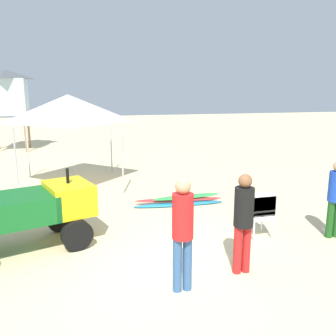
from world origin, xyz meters
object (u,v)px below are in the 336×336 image
Objects in this scene: utility_cart at (27,210)px; surfboard_pile at (181,200)px; popup_canopy at (68,109)px; lifeguard_tower at (7,92)px; lifeguard_near_left at (336,195)px; lifeguard_near_right at (183,227)px; stacked_plastic_chairs at (261,210)px; lifeguard_near_center at (243,217)px.

surfboard_pile is (3.65, 1.82, -0.67)m from utility_cart.
lifeguard_tower reaches higher than popup_canopy.
lifeguard_near_right is (-3.65, -1.09, 0.10)m from lifeguard_near_left.
lifeguard_near_left is 0.55× the size of popup_canopy.
lifeguard_near_right is at bearing -42.31° from utility_cart.
popup_canopy is at bearing 131.65° from lifeguard_near_left.
lifeguard_near_left reaches higher than surfboard_pile.
lifeguard_tower is at bearing 116.26° from stacked_plastic_chairs.
utility_cart is at bearing -153.49° from surfboard_pile.
surfboard_pile is 1.53× the size of lifeguard_near_left.
lifeguard_near_center is 0.58× the size of popup_canopy.
lifeguard_tower is (-5.61, 14.67, 1.98)m from lifeguard_near_center.
surfboard_pile is at bearing -46.24° from popup_canopy.
lifeguard_near_center is (3.52, -1.92, 0.19)m from utility_cart.
stacked_plastic_chairs is (4.57, -0.73, -0.18)m from utility_cart.
lifeguard_near_center is 0.42× the size of lifeguard_tower.
utility_cart is 1.13× the size of surfboard_pile.
popup_canopy is at bearing 133.76° from surfboard_pile.
utility_cart is 4.63m from stacked_plastic_chairs.
stacked_plastic_chairs is 0.58× the size of lifeguard_near_right.
lifeguard_near_left is 0.95× the size of lifeguard_near_center.
lifeguard_near_right is at bearing -73.29° from lifeguard_tower.
lifeguard_near_center reaches higher than surfboard_pile.
utility_cart is 2.73× the size of stacked_plastic_chairs.
surfboard_pile is 0.84× the size of popup_canopy.
utility_cart is 4.02m from lifeguard_near_center.
lifeguard_near_left is 3.81m from lifeguard_near_right.
lifeguard_near_right reaches higher than lifeguard_near_left.
stacked_plastic_chairs is 0.60× the size of lifeguard_near_center.
surfboard_pile is 1.45× the size of lifeguard_near_center.
lifeguard_near_left is (2.39, -2.92, 0.81)m from surfboard_pile.
utility_cart is 1.64× the size of lifeguard_near_center.
stacked_plastic_chairs is 15.22m from lifeguard_tower.
utility_cart is at bearing -80.71° from lifeguard_tower.
lifeguard_tower is at bearing 110.16° from popup_canopy.
lifeguard_near_left is at bearing -13.79° from stacked_plastic_chairs.
popup_canopy reaches higher than utility_cart.
lifeguard_near_center is (-1.04, -1.19, 0.38)m from stacked_plastic_chairs.
lifeguard_near_center is 1.16m from lifeguard_near_right.
utility_cart reaches higher than surfboard_pile.
lifeguard_tower reaches higher than lifeguard_near_right.
lifeguard_near_right is at bearing -146.25° from stacked_plastic_chairs.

